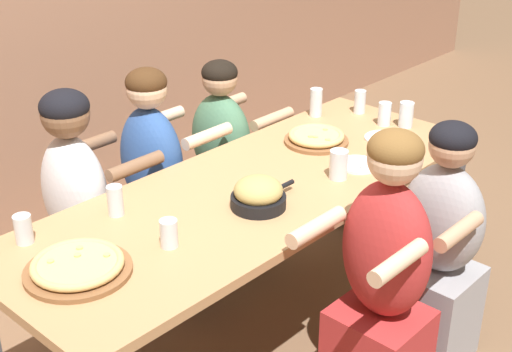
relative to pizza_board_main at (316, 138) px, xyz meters
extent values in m
plane|color=brown|center=(-0.54, -0.11, -0.80)|extent=(18.00, 18.00, 0.00)
cube|color=tan|center=(-0.54, -0.11, -0.05)|extent=(2.29, 0.84, 0.04)
cube|color=#4C4C51|center=(0.54, -0.47, -0.43)|extent=(0.07, 0.07, 0.73)
cube|color=#4C4C51|center=(0.54, 0.25, -0.43)|extent=(0.07, 0.07, 0.73)
cylinder|color=brown|center=(0.00, 0.00, -0.02)|extent=(0.31, 0.31, 0.02)
torus|color=#DBB26B|center=(0.00, 0.00, 0.01)|extent=(0.27, 0.27, 0.03)
cylinder|color=#E5C675|center=(0.00, 0.00, 0.01)|extent=(0.23, 0.23, 0.03)
cylinder|color=#E5C166|center=(-0.04, -0.02, 0.02)|extent=(0.02, 0.02, 0.01)
cylinder|color=#E5C166|center=(0.07, 0.00, 0.02)|extent=(0.02, 0.02, 0.01)
cylinder|color=#E5C166|center=(-0.05, 0.00, 0.02)|extent=(0.02, 0.02, 0.01)
cylinder|color=#E5C166|center=(-0.02, -0.08, 0.02)|extent=(0.02, 0.02, 0.01)
cylinder|color=brown|center=(-1.42, -0.11, -0.02)|extent=(0.36, 0.36, 0.02)
torus|color=#DBB26B|center=(-1.42, -0.11, 0.01)|extent=(0.31, 0.31, 0.03)
cylinder|color=#E5C675|center=(-1.42, -0.11, 0.00)|extent=(0.27, 0.27, 0.03)
cylinder|color=#E5C166|center=(-1.37, -0.04, 0.02)|extent=(0.02, 0.02, 0.01)
cylinder|color=#E5C166|center=(-1.40, -0.08, 0.02)|extent=(0.02, 0.02, 0.01)
cylinder|color=#E5C166|center=(-1.33, -0.15, 0.02)|extent=(0.02, 0.02, 0.01)
cylinder|color=#E5C166|center=(-1.48, -0.04, 0.02)|extent=(0.02, 0.02, 0.01)
cylinder|color=black|center=(-0.67, -0.24, 0.00)|extent=(0.22, 0.22, 0.05)
cylinder|color=black|center=(-0.51, -0.24, 0.01)|extent=(0.10, 0.02, 0.02)
ellipsoid|color=tan|center=(-0.67, -0.24, 0.05)|extent=(0.19, 0.19, 0.11)
cylinder|color=white|center=(0.25, -0.22, -0.02)|extent=(0.19, 0.19, 0.01)
cube|color=#B7B7BC|center=(0.25, -0.22, -0.01)|extent=(0.13, 0.05, 0.01)
cylinder|color=white|center=(-0.08, -0.30, -0.02)|extent=(0.19, 0.19, 0.01)
cube|color=#B7B7BC|center=(-0.08, -0.30, -0.01)|extent=(0.09, 0.11, 0.01)
cylinder|color=silver|center=(-1.44, 0.20, 0.03)|extent=(0.06, 0.06, 0.11)
cylinder|color=black|center=(-1.44, 0.20, 0.01)|extent=(0.06, 0.06, 0.06)
cylinder|color=silver|center=(-1.08, 0.13, 0.03)|extent=(0.06, 0.06, 0.12)
cylinder|color=silver|center=(-1.08, 0.13, 0.02)|extent=(0.05, 0.05, 0.10)
cylinder|color=silver|center=(0.15, -0.35, 0.03)|extent=(0.07, 0.07, 0.11)
cylinder|color=silver|center=(0.15, -0.35, 0.01)|extent=(0.06, 0.06, 0.08)
cylinder|color=silver|center=(0.42, -0.11, 0.03)|extent=(0.07, 0.07, 0.12)
cylinder|color=black|center=(0.42, -0.11, 0.01)|extent=(0.06, 0.06, 0.07)
cylinder|color=silver|center=(-0.24, -0.31, 0.04)|extent=(0.08, 0.08, 0.13)
cylinder|color=silver|center=(0.47, 0.09, 0.04)|extent=(0.06, 0.06, 0.12)
cylinder|color=black|center=(0.47, 0.09, 0.01)|extent=(0.05, 0.05, 0.07)
cylinder|color=silver|center=(0.28, 0.23, 0.05)|extent=(0.06, 0.06, 0.15)
cylinder|color=silver|center=(0.28, 0.23, 0.02)|extent=(0.06, 0.06, 0.10)
cylinder|color=silver|center=(-1.10, -0.20, 0.03)|extent=(0.06, 0.06, 0.11)
cylinder|color=silver|center=(0.47, -0.20, 0.04)|extent=(0.07, 0.07, 0.13)
cylinder|color=silver|center=(0.47, -0.20, 0.02)|extent=(0.06, 0.06, 0.09)
cube|color=#99999E|center=(-0.10, -0.75, -0.58)|extent=(0.32, 0.34, 0.44)
ellipsoid|color=#99999E|center=(-0.10, -0.75, -0.12)|extent=(0.24, 0.36, 0.48)
sphere|color=tan|center=(-0.10, -0.75, 0.21)|extent=(0.18, 0.18, 0.18)
ellipsoid|color=black|center=(-0.10, -0.75, 0.24)|extent=(0.19, 0.19, 0.13)
cylinder|color=tan|center=(-0.31, -0.92, -0.02)|extent=(0.28, 0.06, 0.06)
cylinder|color=tan|center=(-0.31, -0.57, -0.02)|extent=(0.28, 0.06, 0.06)
cube|color=#477556|center=(-0.12, 0.53, -0.58)|extent=(0.32, 0.34, 0.44)
ellipsoid|color=#477556|center=(-0.12, 0.53, -0.12)|extent=(0.24, 0.36, 0.48)
sphere|color=tan|center=(-0.12, 0.53, 0.21)|extent=(0.18, 0.18, 0.18)
ellipsoid|color=black|center=(-0.12, 0.53, 0.24)|extent=(0.18, 0.18, 0.13)
cylinder|color=tan|center=(0.09, 0.70, -0.02)|extent=(0.28, 0.06, 0.06)
cylinder|color=tan|center=(0.09, 0.36, -0.02)|extent=(0.28, 0.06, 0.06)
ellipsoid|color=#B22D2D|center=(-0.52, -0.75, -0.08)|extent=(0.24, 0.36, 0.56)
sphere|color=beige|center=(-0.52, -0.75, 0.30)|extent=(0.20, 0.20, 0.20)
ellipsoid|color=brown|center=(-0.52, -0.75, 0.33)|extent=(0.20, 0.20, 0.14)
cylinder|color=beige|center=(-0.73, -0.92, 0.04)|extent=(0.28, 0.06, 0.06)
cylinder|color=beige|center=(-0.73, -0.57, 0.04)|extent=(0.28, 0.06, 0.06)
cube|color=#2D5193|center=(-0.58, 0.53, -0.58)|extent=(0.32, 0.34, 0.44)
ellipsoid|color=#2D5193|center=(-0.58, 0.53, -0.09)|extent=(0.24, 0.36, 0.53)
sphere|color=beige|center=(-0.58, 0.53, 0.27)|extent=(0.19, 0.19, 0.19)
ellipsoid|color=#422814|center=(-0.58, 0.53, 0.30)|extent=(0.19, 0.19, 0.13)
cylinder|color=beige|center=(-0.37, 0.70, 0.02)|extent=(0.28, 0.06, 0.06)
cylinder|color=beige|center=(-0.37, 0.36, 0.02)|extent=(0.28, 0.06, 0.06)
cube|color=silver|center=(-1.01, 0.53, -0.58)|extent=(0.32, 0.34, 0.44)
ellipsoid|color=silver|center=(-1.01, 0.53, -0.09)|extent=(0.24, 0.36, 0.52)
sphere|color=brown|center=(-1.01, 0.53, 0.26)|extent=(0.20, 0.20, 0.20)
ellipsoid|color=black|center=(-1.01, 0.53, 0.30)|extent=(0.21, 0.21, 0.14)
cylinder|color=brown|center=(-0.80, 0.70, 0.01)|extent=(0.28, 0.06, 0.06)
cylinder|color=brown|center=(-0.80, 0.36, 0.01)|extent=(0.28, 0.06, 0.06)
camera|label=1|loc=(-2.50, -1.91, 1.31)|focal=50.00mm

